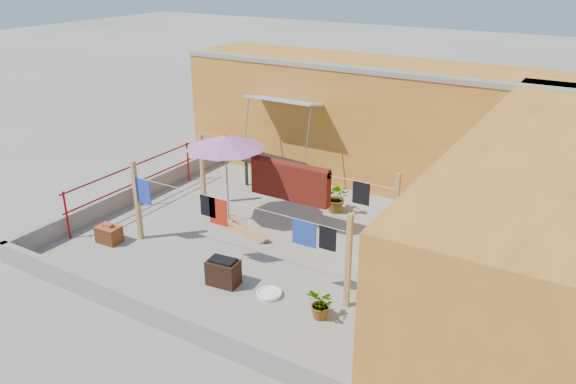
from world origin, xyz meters
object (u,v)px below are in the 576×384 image
object	(u,v)px
brazier	(223,272)
water_jug_a	(402,230)
green_hose	(469,220)
white_basin	(269,294)
water_jug_b	(371,252)
brick_stack	(109,234)
outdoor_table	(274,164)
plant_back_a	(337,197)
patio_umbrella	(225,143)

from	to	relation	value
brazier	water_jug_a	distance (m)	4.24
water_jug_a	green_hose	xyz separation A→B (m)	(1.10, 1.52, -0.12)
white_basin	water_jug_b	distance (m)	2.46
brick_stack	white_basin	size ratio (longest dim) A/B	1.10
outdoor_table	plant_back_a	size ratio (longest dim) A/B	2.23
brazier	patio_umbrella	bearing A→B (deg)	124.75
outdoor_table	brick_stack	distance (m)	4.72
brazier	green_hose	size ratio (longest dim) A/B	1.35
plant_back_a	white_basin	bearing A→B (deg)	-81.33
patio_umbrella	outdoor_table	distance (m)	2.61
brick_stack	water_jug_b	size ratio (longest dim) A/B	1.49
water_jug_a	white_basin	bearing A→B (deg)	-109.00
water_jug_b	plant_back_a	xyz separation A→B (m)	(-1.65, 1.72, 0.22)
green_hose	plant_back_a	distance (m)	3.14
brazier	water_jug_b	bearing A→B (deg)	49.16
water_jug_b	white_basin	bearing A→B (deg)	-115.29
patio_umbrella	outdoor_table	size ratio (longest dim) A/B	1.29
patio_umbrella	brazier	world-z (taller)	patio_umbrella
brick_stack	water_jug_a	xyz separation A→B (m)	(5.33, 3.57, -0.04)
water_jug_a	outdoor_table	bearing A→B (deg)	166.93
water_jug_b	brazier	bearing A→B (deg)	-130.84
outdoor_table	brick_stack	world-z (taller)	outdoor_table
brick_stack	plant_back_a	bearing A→B (deg)	48.59
outdoor_table	patio_umbrella	bearing A→B (deg)	-85.14
outdoor_table	plant_back_a	bearing A→B (deg)	-13.44
brazier	plant_back_a	xyz separation A→B (m)	(0.36, 4.05, 0.12)
patio_umbrella	outdoor_table	xyz separation A→B (m)	(-0.19, 2.29, -1.25)
water_jug_b	green_hose	size ratio (longest dim) A/B	0.76
brick_stack	white_basin	xyz separation A→B (m)	(4.11, 0.04, -0.15)
brick_stack	water_jug_a	bearing A→B (deg)	33.84
green_hose	water_jug_b	bearing A→B (deg)	-114.11
white_basin	water_jug_b	bearing A→B (deg)	64.71
patio_umbrella	water_jug_b	xyz separation A→B (m)	(3.58, 0.06, -1.77)
patio_umbrella	brick_stack	distance (m)	3.21
outdoor_table	green_hose	distance (m)	5.12
patio_umbrella	water_jug_b	bearing A→B (deg)	0.94
brick_stack	water_jug_b	bearing A→B (deg)	23.61
outdoor_table	water_jug_a	size ratio (longest dim) A/B	4.94
outdoor_table	green_hose	world-z (taller)	outdoor_table
water_jug_b	plant_back_a	world-z (taller)	plant_back_a
patio_umbrella	water_jug_a	bearing A→B (deg)	20.15
outdoor_table	brick_stack	bearing A→B (deg)	-107.15
outdoor_table	water_jug_b	distance (m)	4.41
outdoor_table	plant_back_a	xyz separation A→B (m)	(2.12, -0.51, -0.30)
green_hose	plant_back_a	xyz separation A→B (m)	(-2.92, -1.11, 0.34)
green_hose	patio_umbrella	bearing A→B (deg)	-149.18
outdoor_table	white_basin	distance (m)	5.25
outdoor_table	water_jug_b	world-z (taller)	outdoor_table
patio_umbrella	plant_back_a	distance (m)	3.05
outdoor_table	plant_back_a	world-z (taller)	same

